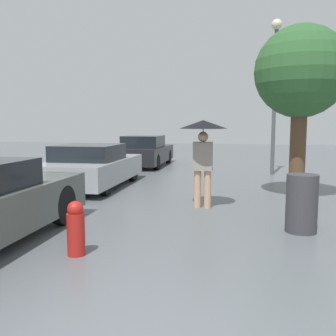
# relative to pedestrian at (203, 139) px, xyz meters

# --- Properties ---
(pedestrian) EXTENTS (0.98, 0.98, 1.80)m
(pedestrian) POSITION_rel_pedestrian_xyz_m (0.00, 0.00, 0.00)
(pedestrian) COLOR tan
(pedestrian) RESTS_ON ground_plane
(parked_car_middle) EXTENTS (1.84, 3.86, 1.16)m
(parked_car_middle) POSITION_rel_pedestrian_xyz_m (-3.25, 2.06, -0.86)
(parked_car_middle) COLOR #9EA3A8
(parked_car_middle) RESTS_ON ground_plane
(parked_car_farthest) EXTENTS (1.70, 4.00, 1.24)m
(parked_car_farthest) POSITION_rel_pedestrian_xyz_m (-3.07, 7.32, -0.83)
(parked_car_farthest) COLOR black
(parked_car_farthest) RESTS_ON ground_plane
(tree) EXTENTS (2.07, 2.07, 3.93)m
(tree) POSITION_rel_pedestrian_xyz_m (2.06, 1.43, 1.43)
(tree) COLOR brown
(tree) RESTS_ON ground_plane
(street_lamp) EXTENTS (0.34, 0.34, 5.12)m
(street_lamp) POSITION_rel_pedestrian_xyz_m (1.87, 5.51, 1.87)
(street_lamp) COLOR #515456
(street_lamp) RESTS_ON ground_plane
(trash_bin) EXTENTS (0.49, 0.49, 0.93)m
(trash_bin) POSITION_rel_pedestrian_xyz_m (1.71, -1.45, -0.94)
(trash_bin) COLOR #38383D
(trash_bin) RESTS_ON ground_plane
(fire_hydrant) EXTENTS (0.23, 0.23, 0.73)m
(fire_hydrant) POSITION_rel_pedestrian_xyz_m (-1.38, -3.11, -1.05)
(fire_hydrant) COLOR #B21E19
(fire_hydrant) RESTS_ON ground_plane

